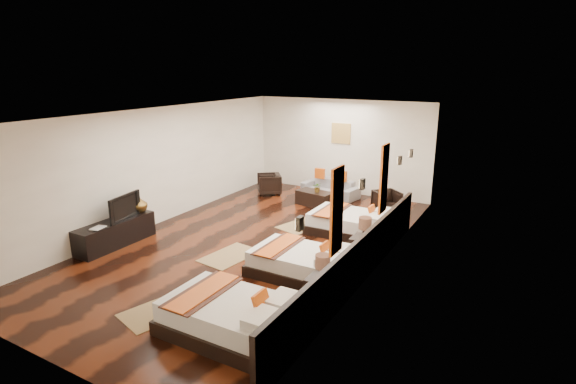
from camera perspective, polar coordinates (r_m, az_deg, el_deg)
The scene contains 30 objects.
floor at distance 9.87m, azimuth -4.35°, elevation -6.41°, with size 5.50×9.50×0.01m, color black.
ceiling at distance 9.19m, azimuth -4.71°, elevation 9.98°, with size 5.50×9.50×0.01m, color white.
back_wall at distance 13.55m, azimuth 6.76°, elevation 5.78°, with size 5.50×0.01×2.80m, color silver.
left_wall at distance 11.17m, azimuth -16.36°, elevation 3.13°, with size 0.01×9.50×2.80m, color silver.
right_wall at distance 8.27m, azimuth 11.53°, elevation -0.82°, with size 0.01×9.50×2.80m, color silver.
headboard_panel at distance 7.90m, azimuth 9.04°, elevation -8.86°, with size 0.08×6.60×0.90m, color black.
bed_near at distance 6.64m, azimuth -6.79°, elevation -15.60°, with size 2.05×1.29×0.78m.
bed_mid at distance 8.27m, azimuth 2.06°, elevation -9.04°, with size 1.91×1.20×0.73m.
bed_far at distance 10.35m, azimuth 8.33°, elevation -3.96°, with size 1.95×1.22×0.74m.
nightstand_a at distance 7.28m, azimuth 4.37°, elevation -12.16°, with size 0.45×0.45×0.88m.
nightstand_b at distance 8.89m, azimuth 9.67°, elevation -6.90°, with size 0.47×0.47×0.93m.
jute_mat_near at distance 7.54m, azimuth -15.82°, elevation -14.33°, with size 0.75×1.20×0.01m, color olive.
jute_mat_mid at distance 9.23m, azimuth -7.43°, elevation -8.07°, with size 0.75×1.20×0.01m, color olive.
jute_mat_far at distance 10.85m, azimuth 1.92°, elevation -4.26°, with size 0.75×1.20×0.01m, color olive.
tv_console at distance 10.28m, azimuth -21.17°, elevation -4.91°, with size 0.50×1.80×0.55m, color black.
tv at distance 10.19m, azimuth -20.49°, elevation -1.77°, with size 0.95×0.12×0.55m, color black.
book at distance 9.90m, azimuth -23.60°, elevation -4.18°, with size 0.22×0.29×0.03m, color black.
figurine at distance 10.57m, azimuth -18.49°, elevation -1.43°, with size 0.37×0.37×0.38m, color brown.
sofa at distance 13.27m, azimuth 5.42°, elevation 0.53°, with size 1.72×0.67×0.50m, color gray.
armchair_left at distance 13.42m, azimuth -2.43°, elevation 1.02°, with size 0.66×0.68×0.62m, color black.
armchair_right at distance 12.07m, azimuth 12.50°, elevation -1.16°, with size 0.61×0.63×0.57m, color black.
coffee_table at distance 12.36m, azimuth 3.43°, elevation -0.81°, with size 1.00×0.50×0.40m, color black.
table_plant at distance 12.20m, azimuth 3.79°, elevation 0.61°, with size 0.25×0.21×0.28m, color #235E1F.
orange_panel_a at distance 6.48m, azimuth 6.25°, elevation -2.43°, with size 0.04×0.40×1.30m, color #D86014.
orange_panel_b at distance 8.48m, azimuth 12.15°, elevation 1.65°, with size 0.04×0.40×1.30m, color #D86014.
sconce_near at distance 5.50m, azimuth 1.49°, elevation -4.03°, with size 0.07×0.12×0.18m.
sconce_mid at distance 7.43m, azimuth 9.46°, elevation 1.02°, with size 0.07×0.12×0.18m.
sconce_far at distance 9.48m, azimuth 14.07°, elevation 3.93°, with size 0.07×0.12×0.18m.
sconce_lounge at distance 10.34m, azimuth 15.43°, elevation 4.78°, with size 0.07×0.12×0.18m.
gold_artwork at distance 13.47m, azimuth 6.78°, elevation 7.45°, with size 0.60×0.04×0.60m, color #AD873F.
Camera 1 is at (5.12, -7.58, 3.71)m, focal length 27.84 mm.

